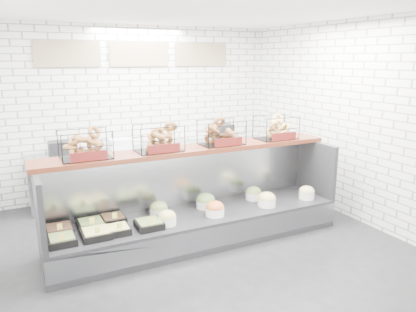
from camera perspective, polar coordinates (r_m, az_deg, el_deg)
ground at (r=5.44m, az=0.07°, el=-12.96°), size 5.50×5.50×0.00m
room_shell at (r=5.42m, az=-2.80°, el=9.63°), size 5.02×5.51×3.01m
display_case at (r=5.57m, az=-1.75°, el=-8.58°), size 4.00×0.90×1.20m
bagel_shelf at (r=5.43m, az=-2.39°, el=2.50°), size 4.10×0.50×0.40m
prep_counter at (r=7.39m, az=-8.39°, el=-1.97°), size 4.00×0.60×1.20m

